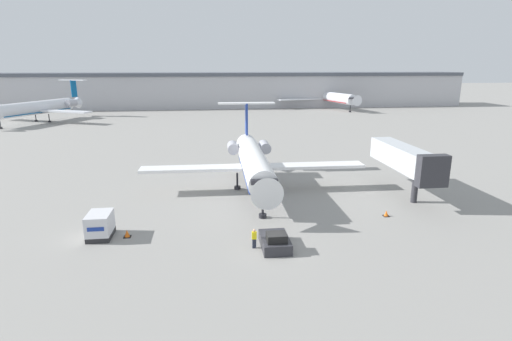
{
  "coord_description": "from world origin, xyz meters",
  "views": [
    {
      "loc": [
        -5.26,
        -30.48,
        15.17
      ],
      "look_at": [
        0.0,
        12.57,
        3.68
      ],
      "focal_mm": 28.0,
      "sensor_mm": 36.0,
      "label": 1
    }
  ],
  "objects": [
    {
      "name": "traffic_cone_left",
      "position": [
        -12.84,
        4.28,
        0.33
      ],
      "size": [
        0.66,
        0.66,
        0.69
      ],
      "color": "black",
      "rests_on": "ground"
    },
    {
      "name": "worker_near_tug",
      "position": [
        -1.61,
        0.65,
        0.91
      ],
      "size": [
        0.4,
        0.24,
        1.73
      ],
      "color": "#232838",
      "rests_on": "ground"
    },
    {
      "name": "pushback_tug",
      "position": [
        0.16,
        0.51,
        0.58
      ],
      "size": [
        2.36,
        3.9,
        1.63
      ],
      "color": "#2D2D33",
      "rests_on": "ground"
    },
    {
      "name": "traffic_cone_right",
      "position": [
        12.84,
        6.35,
        0.28
      ],
      "size": [
        0.62,
        0.62,
        0.6
      ],
      "color": "black",
      "rests_on": "ground"
    },
    {
      "name": "airplane_main",
      "position": [
        0.24,
        16.72,
        3.69
      ],
      "size": [
        27.62,
        24.9,
        9.89
      ],
      "color": "white",
      "rests_on": "ground"
    },
    {
      "name": "jet_bridge",
      "position": [
        17.85,
        12.92,
        4.45
      ],
      "size": [
        3.2,
        13.65,
        6.19
      ],
      "color": "#2D2D33",
      "rests_on": "ground"
    },
    {
      "name": "airplane_parked_far_right",
      "position": [
        -50.65,
        84.66,
        4.03
      ],
      "size": [
        30.46,
        30.69,
        10.9
      ],
      "color": "silver",
      "rests_on": "ground"
    },
    {
      "name": "airplane_parked_far_left",
      "position": [
        38.05,
        113.28,
        4.05
      ],
      "size": [
        36.86,
        38.71,
        10.92
      ],
      "color": "silver",
      "rests_on": "ground"
    },
    {
      "name": "luggage_cart",
      "position": [
        -15.2,
        4.57,
        1.14
      ],
      "size": [
        2.03,
        2.95,
        2.29
      ],
      "color": "#232326",
      "rests_on": "ground"
    },
    {
      "name": "terminal_building",
      "position": [
        0.0,
        120.0,
        6.27
      ],
      "size": [
        180.0,
        16.8,
        12.49
      ],
      "color": "#B2B2B7",
      "rests_on": "ground"
    },
    {
      "name": "ground_plane",
      "position": [
        0.0,
        0.0,
        0.0
      ],
      "size": [
        600.0,
        600.0,
        0.0
      ],
      "primitive_type": "plane",
      "color": "gray"
    }
  ]
}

